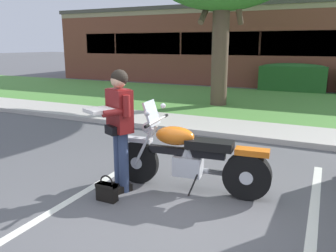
{
  "coord_description": "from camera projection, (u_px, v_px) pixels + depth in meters",
  "views": [
    {
      "loc": [
        1.73,
        -3.64,
        2.03
      ],
      "look_at": [
        -0.41,
        0.8,
        0.85
      ],
      "focal_mm": 36.7,
      "sensor_mm": 36.0,
      "label": 1
    }
  ],
  "objects": [
    {
      "name": "stall_stripe_1",
      "position": [
        312.0,
        229.0,
        3.85
      ],
      "size": [
        0.2,
        4.4,
        0.01
      ],
      "primitive_type": "cube",
      "rotation": [
        0.0,
        0.0,
        0.02
      ],
      "color": "silver",
      "rests_on": "ground"
    },
    {
      "name": "concrete_walk",
      "position": [
        249.0,
        129.0,
        8.27
      ],
      "size": [
        60.0,
        1.5,
        0.08
      ],
      "primitive_type": "cube",
      "color": "#B7B2A8",
      "rests_on": "ground"
    },
    {
      "name": "rider_person",
      "position": [
        118.0,
        121.0,
        4.66
      ],
      "size": [
        0.58,
        0.67,
        1.7
      ],
      "color": "black",
      "rests_on": "ground"
    },
    {
      "name": "stall_stripe_0",
      "position": [
        98.0,
        184.0,
        5.1
      ],
      "size": [
        0.2,
        4.4,
        0.01
      ],
      "primitive_type": "cube",
      "rotation": [
        0.0,
        0.0,
        0.02
      ],
      "color": "silver",
      "rests_on": "ground"
    },
    {
      "name": "handbag",
      "position": [
        107.0,
        190.0,
        4.53
      ],
      "size": [
        0.28,
        0.13,
        0.36
      ],
      "color": "black",
      "rests_on": "ground"
    },
    {
      "name": "motorcycle",
      "position": [
        195.0,
        158.0,
        4.77
      ],
      "size": [
        2.24,
        0.82,
        1.26
      ],
      "color": "black",
      "rests_on": "ground"
    },
    {
      "name": "hedge_left",
      "position": [
        293.0,
        77.0,
        14.84
      ],
      "size": [
        2.76,
        0.9,
        1.24
      ],
      "color": "#235623",
      "rests_on": "ground"
    },
    {
      "name": "curb_strip",
      "position": [
        240.0,
        136.0,
        7.52
      ],
      "size": [
        60.0,
        0.2,
        0.12
      ],
      "primitive_type": "cube",
      "color": "#B7B2A8",
      "rests_on": "ground"
    },
    {
      "name": "brick_building",
      "position": [
        277.0,
        45.0,
        20.41
      ],
      "size": [
        23.65,
        10.7,
        3.96
      ],
      "color": "brown",
      "rests_on": "ground"
    },
    {
      "name": "ground_plane",
      "position": [
        170.0,
        207.0,
        4.39
      ],
      "size": [
        140.0,
        140.0,
        0.0
      ],
      "primitive_type": "plane",
      "color": "#565659"
    },
    {
      "name": "grass_lawn",
      "position": [
        276.0,
        103.0,
        11.88
      ],
      "size": [
        60.0,
        6.75,
        0.06
      ],
      "primitive_type": "cube",
      "color": "#518E3D",
      "rests_on": "ground"
    }
  ]
}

